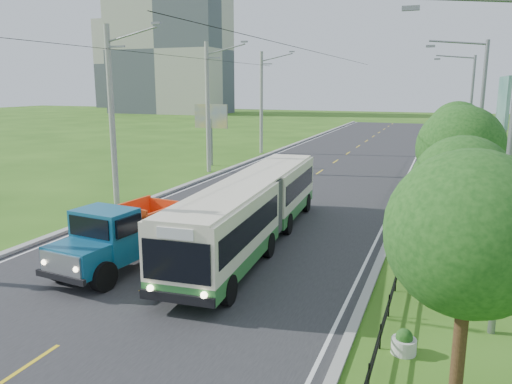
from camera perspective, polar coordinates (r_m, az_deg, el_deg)
The scene contains 30 objects.
ground at distance 18.33m, azimuth -11.21°, elevation -9.83°, with size 240.00×240.00×0.00m, color #2B5714.
road at distance 36.17m, azimuth 5.77°, elevation 1.28°, with size 14.00×120.00×0.02m, color #28282B.
curb_left at distance 38.62m, azimuth -4.59°, elevation 2.09°, with size 0.40×120.00×0.15m, color #9E9E99.
curb_right at distance 35.02m, azimuth 17.13°, elevation 0.51°, with size 0.30×120.00×0.10m, color #9E9E99.
edge_line_left at distance 38.40m, azimuth -3.85°, elevation 1.97°, with size 0.12×120.00×0.00m, color silver.
edge_line_right at distance 35.06m, azimuth 16.31°, elevation 0.52°, with size 0.12×120.00×0.00m, color silver.
centre_dash at distance 18.32m, azimuth -11.21°, elevation -9.77°, with size 0.12×2.20×0.00m, color yellow.
railing_right at distance 29.06m, azimuth 17.97°, elevation -1.36°, with size 0.04×40.00×0.60m, color black.
pole_near at distance 29.19m, azimuth -16.10°, elevation 8.35°, with size 3.51×0.32×10.00m.
pole_mid at distance 39.44m, azimuth -5.49°, elevation 9.63°, with size 3.51×0.32×10.00m.
pole_far at distance 50.46m, azimuth 0.65°, elevation 10.22°, with size 3.51×0.32×10.00m.
tree_front at distance 10.90m, azimuth 23.43°, elevation -5.21°, with size 3.36×3.41×5.60m.
tree_second at distance 16.78m, azimuth 22.65°, elevation -0.03°, with size 3.18×3.26×5.30m.
tree_third at distance 22.63m, azimuth 22.41°, elevation 4.12°, with size 3.60×3.62×6.00m.
tree_fourth at distance 28.63m, azimuth 22.13°, elevation 4.84°, with size 3.24×3.31×5.40m.
tree_fifth at distance 34.58m, azimuth 22.04°, elevation 6.40°, with size 3.48×3.52×5.80m.
tree_back at distance 40.57m, azimuth 21.92°, elevation 6.84°, with size 3.30×3.36×5.50m.
streetlight_near at distance 14.50m, azimuth 26.38°, elevation 3.42°, with size 3.02×0.20×9.07m.
streetlight_mid at distance 28.40m, azimuth 23.94°, elevation 7.31°, with size 3.02×0.20×9.07m.
streetlight_far at distance 42.37m, azimuth 23.10°, elevation 8.64°, with size 3.02×0.20×9.07m.
planter_front at distance 13.93m, azimuth 16.54°, elevation -16.21°, with size 0.64×0.64×0.67m.
planter_near at distance 21.33m, azimuth 18.33°, elevation -6.24°, with size 0.64×0.64×0.67m.
planter_mid at distance 29.05m, azimuth 19.15°, elevation -1.47°, with size 0.64×0.64×0.67m.
planter_far at distance 36.89m, azimuth 19.62°, elevation 1.28°, with size 0.64×0.64×0.67m.
billboard_left at distance 42.74m, azimuth -5.16°, elevation 8.18°, with size 3.00×0.20×5.20m.
billboard_right at distance 34.47m, azimuth 26.34°, elevation 8.51°, with size 0.24×6.00×7.30m.
apartment_near at distance 127.05m, azimuth -9.85°, elevation 15.67°, with size 28.00×14.00×30.00m, color #B7B2A3.
apartment_far at distance 161.36m, azimuth -13.05°, elevation 14.04°, with size 24.00×14.00×26.00m, color #B7B2A3.
bus at distance 21.34m, azimuth -0.36°, elevation -1.57°, with size 3.40×15.01×2.87m.
dump_truck at distance 19.39m, azimuth -15.16°, elevation -4.46°, with size 2.82×6.03×2.45m.
Camera 1 is at (9.23, -14.31, 6.78)m, focal length 35.00 mm.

